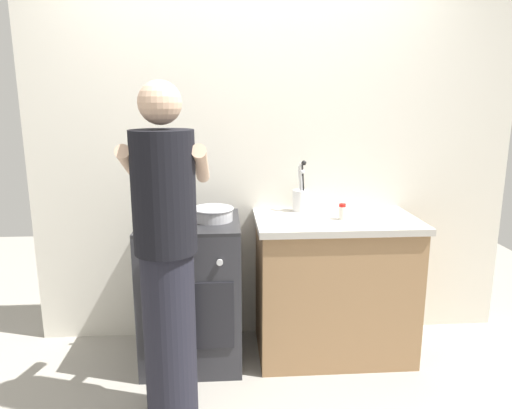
% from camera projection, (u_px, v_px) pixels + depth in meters
% --- Properties ---
extents(ground, '(6.00, 6.00, 0.00)m').
position_uv_depth(ground, '(249.00, 366.00, 2.89)').
color(ground, gray).
extents(back_wall, '(3.20, 0.10, 2.50)m').
position_uv_depth(back_wall, '(274.00, 155.00, 3.11)').
color(back_wall, silver).
rests_on(back_wall, ground).
extents(countertop, '(1.00, 0.60, 0.90)m').
position_uv_depth(countertop, '(334.00, 286.00, 2.97)').
color(countertop, '#99724C').
rests_on(countertop, ground).
extents(stove_range, '(0.60, 0.62, 0.90)m').
position_uv_depth(stove_range, '(192.00, 290.00, 2.91)').
color(stove_range, '#2D2D33').
rests_on(stove_range, ground).
extents(pot, '(0.25, 0.18, 0.11)m').
position_uv_depth(pot, '(166.00, 211.00, 2.80)').
color(pot, '#38383D').
rests_on(pot, stove_range).
extents(mixing_bowl, '(0.25, 0.25, 0.08)m').
position_uv_depth(mixing_bowl, '(213.00, 213.00, 2.81)').
color(mixing_bowl, '#B7B7BC').
rests_on(mixing_bowl, stove_range).
extents(utensil_crock, '(0.10, 0.10, 0.34)m').
position_uv_depth(utensil_crock, '(300.00, 197.00, 3.03)').
color(utensil_crock, silver).
rests_on(utensil_crock, countertop).
extents(spice_bottle, '(0.04, 0.04, 0.10)m').
position_uv_depth(spice_bottle, '(342.00, 212.00, 2.83)').
color(spice_bottle, silver).
rests_on(spice_bottle, countertop).
extents(person, '(0.41, 0.50, 1.70)m').
position_uv_depth(person, '(167.00, 259.00, 2.25)').
color(person, black).
rests_on(person, ground).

